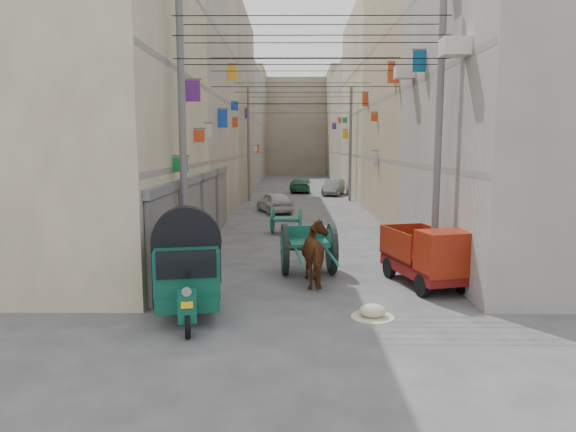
{
  "coord_description": "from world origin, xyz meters",
  "views": [
    {
      "loc": [
        -0.5,
        -8.59,
        3.88
      ],
      "look_at": [
        -0.63,
        6.5,
        1.83
      ],
      "focal_mm": 32.0,
      "sensor_mm": 36.0,
      "label": 1
    }
  ],
  "objects_px": {
    "tonga_cart": "(308,248)",
    "second_cart": "(286,220)",
    "distant_car_green": "(299,185)",
    "distant_car_white": "(274,202)",
    "distant_car_grey": "(334,187)",
    "feed_sack": "(373,311)",
    "horse": "(319,254)",
    "auto_rickshaw": "(187,268)",
    "mini_truck": "(431,259)"
  },
  "relations": [
    {
      "from": "distant_car_green",
      "to": "mini_truck",
      "type": "bearing_deg",
      "value": 94.28
    },
    {
      "from": "auto_rickshaw",
      "to": "distant_car_white",
      "type": "height_order",
      "value": "auto_rickshaw"
    },
    {
      "from": "auto_rickshaw",
      "to": "feed_sack",
      "type": "bearing_deg",
      "value": -11.9
    },
    {
      "from": "horse",
      "to": "distant_car_green",
      "type": "distance_m",
      "value": 29.25
    },
    {
      "from": "mini_truck",
      "to": "horse",
      "type": "height_order",
      "value": "horse"
    },
    {
      "from": "tonga_cart",
      "to": "mini_truck",
      "type": "relative_size",
      "value": 1.08
    },
    {
      "from": "distant_car_white",
      "to": "distant_car_grey",
      "type": "height_order",
      "value": "distant_car_grey"
    },
    {
      "from": "auto_rickshaw",
      "to": "distant_car_white",
      "type": "relative_size",
      "value": 0.79
    },
    {
      "from": "distant_car_green",
      "to": "horse",
      "type": "bearing_deg",
      "value": 88.45
    },
    {
      "from": "mini_truck",
      "to": "distant_car_green",
      "type": "xyz_separation_m",
      "value": [
        -3.19,
        29.72,
        -0.24
      ]
    },
    {
      "from": "auto_rickshaw",
      "to": "second_cart",
      "type": "xyz_separation_m",
      "value": [
        2.13,
        11.2,
        -0.53
      ]
    },
    {
      "from": "distant_car_grey",
      "to": "distant_car_green",
      "type": "relative_size",
      "value": 0.95
    },
    {
      "from": "tonga_cart",
      "to": "second_cart",
      "type": "height_order",
      "value": "tonga_cart"
    },
    {
      "from": "tonga_cart",
      "to": "mini_truck",
      "type": "height_order",
      "value": "mini_truck"
    },
    {
      "from": "distant_car_white",
      "to": "distant_car_green",
      "type": "xyz_separation_m",
      "value": [
        1.66,
        13.39,
        -0.03
      ]
    },
    {
      "from": "mini_truck",
      "to": "second_cart",
      "type": "relative_size",
      "value": 2.31
    },
    {
      "from": "horse",
      "to": "feed_sack",
      "type": "bearing_deg",
      "value": 103.04
    },
    {
      "from": "tonga_cart",
      "to": "distant_car_white",
      "type": "distance_m",
      "value": 14.78
    },
    {
      "from": "tonga_cart",
      "to": "distant_car_white",
      "type": "bearing_deg",
      "value": 90.79
    },
    {
      "from": "feed_sack",
      "to": "mini_truck",
      "type": "bearing_deg",
      "value": 50.82
    },
    {
      "from": "distant_car_white",
      "to": "distant_car_grey",
      "type": "xyz_separation_m",
      "value": [
        4.36,
        11.0,
        0.01
      ]
    },
    {
      "from": "mini_truck",
      "to": "distant_car_white",
      "type": "relative_size",
      "value": 0.91
    },
    {
      "from": "second_cart",
      "to": "feed_sack",
      "type": "relative_size",
      "value": 2.3
    },
    {
      "from": "auto_rickshaw",
      "to": "horse",
      "type": "relative_size",
      "value": 1.38
    },
    {
      "from": "distant_car_grey",
      "to": "distant_car_green",
      "type": "bearing_deg",
      "value": 152.2
    },
    {
      "from": "mini_truck",
      "to": "tonga_cart",
      "type": "bearing_deg",
      "value": 139.63
    },
    {
      "from": "tonga_cart",
      "to": "distant_car_green",
      "type": "bearing_deg",
      "value": 84.56
    },
    {
      "from": "second_cart",
      "to": "feed_sack",
      "type": "bearing_deg",
      "value": -73.05
    },
    {
      "from": "second_cart",
      "to": "feed_sack",
      "type": "xyz_separation_m",
      "value": [
        2.11,
        -11.27,
        -0.46
      ]
    },
    {
      "from": "second_cart",
      "to": "distant_car_green",
      "type": "relative_size",
      "value": 0.36
    },
    {
      "from": "horse",
      "to": "second_cart",
      "type": "bearing_deg",
      "value": -90.93
    },
    {
      "from": "mini_truck",
      "to": "distant_car_green",
      "type": "height_order",
      "value": "mini_truck"
    },
    {
      "from": "mini_truck",
      "to": "distant_car_white",
      "type": "height_order",
      "value": "mini_truck"
    },
    {
      "from": "second_cart",
      "to": "feed_sack",
      "type": "distance_m",
      "value": 11.48
    },
    {
      "from": "tonga_cart",
      "to": "feed_sack",
      "type": "distance_m",
      "value": 4.29
    },
    {
      "from": "feed_sack",
      "to": "distant_car_green",
      "type": "bearing_deg",
      "value": 92.21
    },
    {
      "from": "distant_car_green",
      "to": "second_cart",
      "type": "bearing_deg",
      "value": 85.77
    },
    {
      "from": "feed_sack",
      "to": "horse",
      "type": "relative_size",
      "value": 0.3
    },
    {
      "from": "second_cart",
      "to": "mini_truck",
      "type": "bearing_deg",
      "value": -59.1
    },
    {
      "from": "auto_rickshaw",
      "to": "tonga_cart",
      "type": "relative_size",
      "value": 0.8
    },
    {
      "from": "auto_rickshaw",
      "to": "tonga_cart",
      "type": "xyz_separation_m",
      "value": [
        2.89,
        3.95,
        -0.33
      ]
    },
    {
      "from": "second_cart",
      "to": "horse",
      "type": "xyz_separation_m",
      "value": [
        1.02,
        -8.41,
        0.26
      ]
    },
    {
      "from": "tonga_cart",
      "to": "feed_sack",
      "type": "bearing_deg",
      "value": -76.67
    },
    {
      "from": "tonga_cart",
      "to": "distant_car_grey",
      "type": "bearing_deg",
      "value": 78.54
    },
    {
      "from": "auto_rickshaw",
      "to": "second_cart",
      "type": "bearing_deg",
      "value": 68.25
    },
    {
      "from": "distant_car_white",
      "to": "tonga_cart",
      "type": "bearing_deg",
      "value": 76.55
    },
    {
      "from": "mini_truck",
      "to": "distant_car_grey",
      "type": "xyz_separation_m",
      "value": [
        -0.49,
        27.33,
        -0.2
      ]
    },
    {
      "from": "tonga_cart",
      "to": "horse",
      "type": "relative_size",
      "value": 1.72
    },
    {
      "from": "feed_sack",
      "to": "horse",
      "type": "xyz_separation_m",
      "value": [
        -1.09,
        2.86,
        0.72
      ]
    },
    {
      "from": "mini_truck",
      "to": "distant_car_grey",
      "type": "relative_size",
      "value": 0.86
    }
  ]
}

